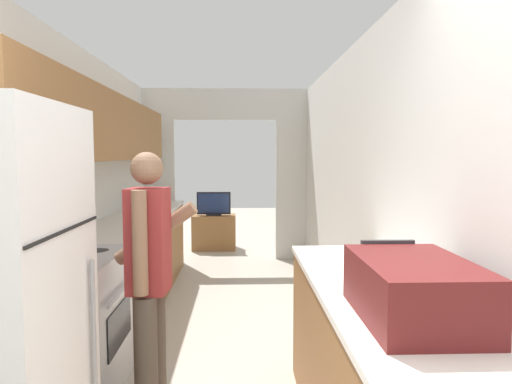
{
  "coord_description": "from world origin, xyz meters",
  "views": [
    {
      "loc": [
        0.21,
        -1.11,
        1.56
      ],
      "look_at": [
        0.35,
        2.7,
        1.24
      ],
      "focal_mm": 32.0,
      "sensor_mm": 36.0,
      "label": 1
    }
  ],
  "objects_px": {
    "television": "(214,204)",
    "tv_cabinet": "(214,232)",
    "range_oven": "(70,325)",
    "suitcase": "(414,289)",
    "person": "(149,283)"
  },
  "relations": [
    {
      "from": "suitcase",
      "to": "tv_cabinet",
      "type": "xyz_separation_m",
      "value": [
        -1.11,
        5.69,
        -0.75
      ]
    },
    {
      "from": "suitcase",
      "to": "tv_cabinet",
      "type": "height_order",
      "value": "suitcase"
    },
    {
      "from": "suitcase",
      "to": "television",
      "type": "distance_m",
      "value": 5.76
    },
    {
      "from": "person",
      "to": "suitcase",
      "type": "bearing_deg",
      "value": -118.24
    },
    {
      "from": "person",
      "to": "suitcase",
      "type": "distance_m",
      "value": 1.45
    },
    {
      "from": "television",
      "to": "tv_cabinet",
      "type": "bearing_deg",
      "value": 90.0
    },
    {
      "from": "person",
      "to": "television",
      "type": "bearing_deg",
      "value": 4.86
    },
    {
      "from": "person",
      "to": "range_oven",
      "type": "bearing_deg",
      "value": 64.06
    },
    {
      "from": "person",
      "to": "television",
      "type": "relative_size",
      "value": 2.87
    },
    {
      "from": "range_oven",
      "to": "tv_cabinet",
      "type": "height_order",
      "value": "range_oven"
    },
    {
      "from": "suitcase",
      "to": "tv_cabinet",
      "type": "bearing_deg",
      "value": 101.01
    },
    {
      "from": "television",
      "to": "range_oven",
      "type": "bearing_deg",
      "value": -98.47
    },
    {
      "from": "range_oven",
      "to": "tv_cabinet",
      "type": "bearing_deg",
      "value": 81.6
    },
    {
      "from": "person",
      "to": "television",
      "type": "distance_m",
      "value": 4.84
    },
    {
      "from": "suitcase",
      "to": "television",
      "type": "height_order",
      "value": "suitcase"
    }
  ]
}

